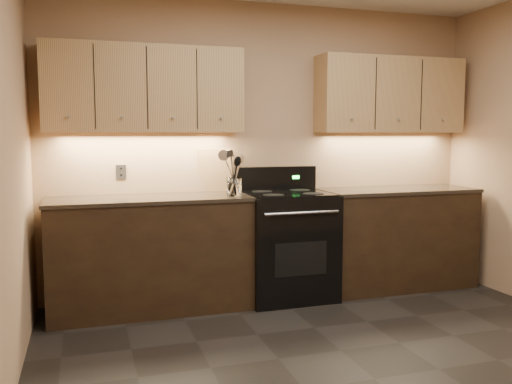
# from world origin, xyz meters

# --- Properties ---
(floor) EXTENTS (4.00, 4.00, 0.00)m
(floor) POSITION_xyz_m (0.00, 0.00, 0.00)
(floor) COLOR black
(floor) RESTS_ON ground
(wall_back) EXTENTS (4.00, 0.04, 2.60)m
(wall_back) POSITION_xyz_m (0.00, 2.00, 1.30)
(wall_back) COLOR tan
(wall_back) RESTS_ON ground
(counter_left) EXTENTS (1.62, 0.62, 0.93)m
(counter_left) POSITION_xyz_m (-1.10, 1.70, 0.47)
(counter_left) COLOR black
(counter_left) RESTS_ON ground
(counter_right) EXTENTS (1.46, 0.62, 0.93)m
(counter_right) POSITION_xyz_m (1.18, 1.70, 0.47)
(counter_right) COLOR black
(counter_right) RESTS_ON ground
(stove) EXTENTS (0.76, 0.68, 1.14)m
(stove) POSITION_xyz_m (0.08, 1.68, 0.48)
(stove) COLOR black
(stove) RESTS_ON ground
(upper_cab_left) EXTENTS (1.60, 0.30, 0.70)m
(upper_cab_left) POSITION_xyz_m (-1.10, 1.85, 1.80)
(upper_cab_left) COLOR tan
(upper_cab_left) RESTS_ON wall_back
(upper_cab_right) EXTENTS (1.44, 0.30, 0.70)m
(upper_cab_right) POSITION_xyz_m (1.18, 1.85, 1.80)
(upper_cab_right) COLOR tan
(upper_cab_right) RESTS_ON wall_back
(outlet_plate) EXTENTS (0.08, 0.01, 0.12)m
(outlet_plate) POSITION_xyz_m (-1.30, 1.99, 1.12)
(outlet_plate) COLOR #B2B5BA
(outlet_plate) RESTS_ON wall_back
(utensil_crock) EXTENTS (0.14, 0.14, 0.15)m
(utensil_crock) POSITION_xyz_m (-0.42, 1.59, 1.00)
(utensil_crock) COLOR white
(utensil_crock) RESTS_ON counter_left
(cutting_board) EXTENTS (0.31, 0.12, 0.38)m
(cutting_board) POSITION_xyz_m (-0.48, 1.97, 1.12)
(cutting_board) COLOR tan
(cutting_board) RESTS_ON counter_left
(wooden_spoon) EXTENTS (0.16, 0.06, 0.34)m
(wooden_spoon) POSITION_xyz_m (-0.45, 1.57, 1.11)
(wooden_spoon) COLOR tan
(wooden_spoon) RESTS_ON utensil_crock
(black_spoon) EXTENTS (0.09, 0.17, 0.33)m
(black_spoon) POSITION_xyz_m (-0.44, 1.61, 1.11)
(black_spoon) COLOR black
(black_spoon) RESTS_ON utensil_crock
(black_turner) EXTENTS (0.12, 0.12, 0.38)m
(black_turner) POSITION_xyz_m (-0.41, 1.57, 1.13)
(black_turner) COLOR black
(black_turner) RESTS_ON utensil_crock
(steel_spatula) EXTENTS (0.19, 0.15, 0.40)m
(steel_spatula) POSITION_xyz_m (-0.39, 1.60, 1.14)
(steel_spatula) COLOR silver
(steel_spatula) RESTS_ON utensil_crock
(steel_skimmer) EXTENTS (0.23, 0.14, 0.38)m
(steel_skimmer) POSITION_xyz_m (-0.38, 1.58, 1.13)
(steel_skimmer) COLOR silver
(steel_skimmer) RESTS_ON utensil_crock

